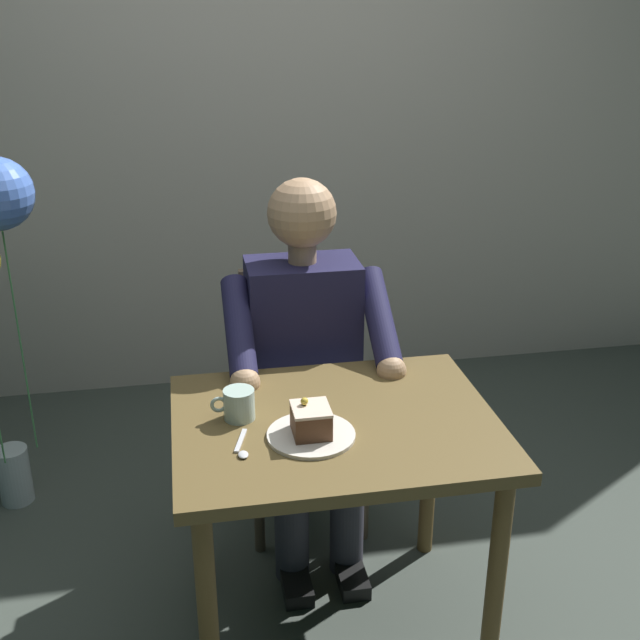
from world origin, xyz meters
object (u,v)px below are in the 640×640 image
dessert_spoon (242,448)px  dining_table (335,452)px  seated_person (307,364)px  coffee_cup (238,404)px  chair (299,385)px  cake_slice (311,420)px

dessert_spoon → dining_table: bearing=-158.1°
seated_person → coffee_cup: 0.49m
coffee_cup → dessert_spoon: size_ratio=0.83×
chair → coffee_cup: (0.25, 0.58, 0.26)m
seated_person → dessert_spoon: (0.26, 0.57, 0.06)m
cake_slice → coffee_cup: 0.22m
chair → seated_person: size_ratio=0.71×
seated_person → dining_table: bearing=90.0°
dessert_spoon → seated_person: bearing=-114.5°
dining_table → cake_slice: 0.19m
seated_person → coffee_cup: bearing=58.3°
seated_person → coffee_cup: size_ratio=10.42×
dining_table → coffee_cup: coffee_cup is taller
dining_table → seated_person: seated_person is taller
chair → coffee_cup: size_ratio=7.43×
cake_slice → dessert_spoon: cake_slice is taller
dining_table → coffee_cup: 0.30m
coffee_cup → dessert_spoon: (0.01, 0.16, -0.04)m
chair → seated_person: seated_person is taller
chair → dining_table: bearing=90.0°
chair → cake_slice: (0.08, 0.71, 0.27)m
chair → dessert_spoon: bearing=70.6°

